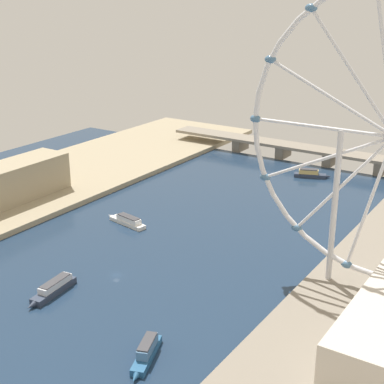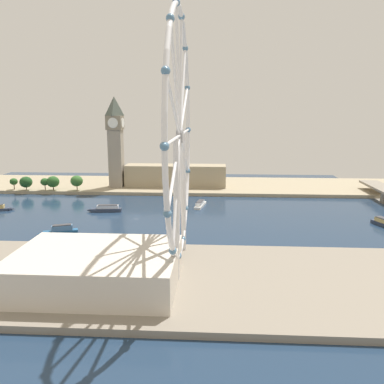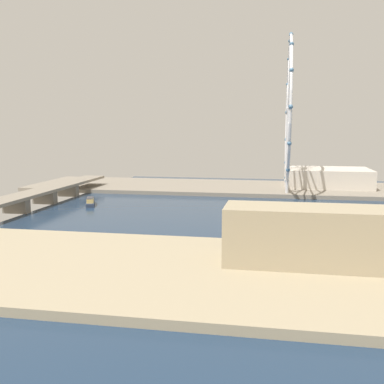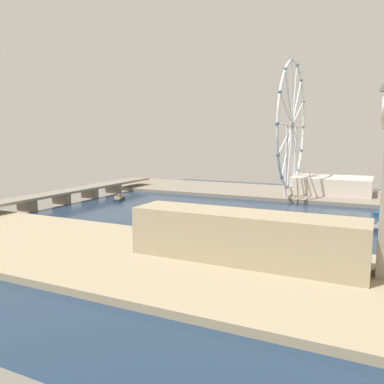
% 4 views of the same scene
% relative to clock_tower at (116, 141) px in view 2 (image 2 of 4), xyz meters
% --- Properties ---
extents(ground_plane, '(401.68, 401.68, 0.00)m').
position_rel_clock_tower_xyz_m(ground_plane, '(97.58, 38.50, -48.36)').
color(ground_plane, '#1E334C').
extents(riverbank_left, '(90.00, 520.00, 3.00)m').
position_rel_clock_tower_xyz_m(riverbank_left, '(-18.26, 38.50, -46.86)').
color(riverbank_left, tan).
rests_on(riverbank_left, ground_plane).
extents(riverbank_right, '(90.00, 520.00, 3.00)m').
position_rel_clock_tower_xyz_m(riverbank_right, '(213.42, 38.50, -46.86)').
color(riverbank_right, gray).
rests_on(riverbank_right, ground_plane).
extents(clock_tower, '(15.86, 15.86, 87.07)m').
position_rel_clock_tower_xyz_m(clock_tower, '(0.00, 0.00, 0.00)').
color(clock_tower, gray).
rests_on(clock_tower, riverbank_left).
extents(parliament_block, '(22.00, 99.07, 21.02)m').
position_rel_clock_tower_xyz_m(parliament_block, '(-7.24, 57.54, -34.85)').
color(parliament_block, tan).
rests_on(parliament_block, riverbank_left).
extents(tree_row_embankment, '(13.37, 70.64, 14.17)m').
position_rel_clock_tower_xyz_m(tree_row_embankment, '(21.73, -60.16, -37.15)').
color(tree_row_embankment, '#513823').
rests_on(tree_row_embankment, riverbank_left).
extents(ferris_wheel, '(116.51, 3.20, 119.74)m').
position_rel_clock_tower_xyz_m(ferris_wheel, '(196.11, 80.40, 16.71)').
color(ferris_wheel, silver).
rests_on(ferris_wheel, riverbank_right).
extents(riverside_hall, '(50.86, 69.61, 15.14)m').
position_rel_clock_tower_xyz_m(riverside_hall, '(223.36, 46.45, -37.79)').
color(riverside_hall, beige).
rests_on(riverside_hall, riverbank_right).
extents(tour_boat_1, '(27.49, 9.13, 4.89)m').
position_rel_clock_tower_xyz_m(tour_boat_1, '(65.68, 85.04, -46.35)').
color(tour_boat_1, white).
rests_on(tour_boat_1, ground_plane).
extents(tour_boat_2, '(7.76, 27.26, 5.39)m').
position_rel_clock_tower_xyz_m(tour_boat_2, '(86.82, 12.52, -46.08)').
color(tour_boat_2, '#2D384C').
rests_on(tour_boat_2, ground_plane).
extents(tour_boat_3, '(11.87, 24.46, 6.04)m').
position_rel_clock_tower_xyz_m(tour_boat_3, '(144.47, -1.06, -45.95)').
color(tour_boat_3, '#235684').
rests_on(tour_boat_3, ground_plane).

